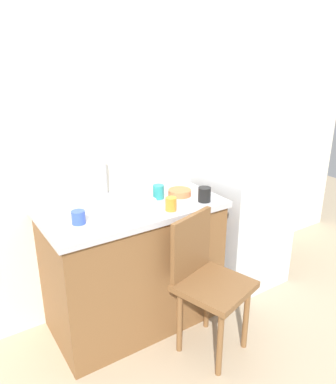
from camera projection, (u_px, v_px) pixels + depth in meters
ground_plane at (207, 368)px, 2.29m from camera, size 8.00×8.00×0.00m
back_wall at (124, 128)px, 2.62m from camera, size 4.80×0.10×2.62m
cabinet_base at (134, 267)px, 2.58m from camera, size 1.12×0.60×0.85m
countertop at (131, 207)px, 2.43m from camera, size 1.16×0.64×0.04m
faucet at (105, 178)px, 2.54m from camera, size 0.02×0.02×0.25m
refrigerator at (242, 207)px, 3.02m from camera, size 0.61×0.59×1.27m
chair at (206, 279)px, 2.31m from camera, size 0.50×0.50×0.89m
dish_tray at (129, 202)px, 2.39m from camera, size 0.28×0.20×0.05m
terracotta_bowl at (180, 192)px, 2.57m from camera, size 0.16×0.16×0.04m
cup_teal at (158, 192)px, 2.51m from camera, size 0.07×0.07×0.09m
cup_blue at (78, 217)px, 2.14m from camera, size 0.08×0.08×0.08m
cup_orange at (171, 204)px, 2.32m from camera, size 0.07×0.07×0.08m
cup_black at (204, 194)px, 2.45m from camera, size 0.08×0.08×0.10m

